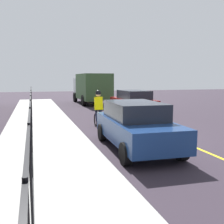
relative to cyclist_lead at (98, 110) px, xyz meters
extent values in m
plane|color=#302832|center=(-2.67, -0.78, -0.91)|extent=(80.00, 80.00, 0.00)
cube|color=yellow|center=(-2.67, -2.38, -0.91)|extent=(36.00, 0.12, 0.01)
cube|color=#A9A8A4|center=(-2.67, 2.62, -0.84)|extent=(40.00, 3.20, 0.15)
cylinder|color=black|center=(-8.13, 3.02, 0.04)|extent=(0.04, 0.04, 1.60)
cylinder|color=black|center=(-5.98, 3.02, 0.04)|extent=(0.04, 0.04, 1.60)
cylinder|color=black|center=(-3.82, 3.02, 0.04)|extent=(0.04, 0.04, 1.60)
cylinder|color=black|center=(-1.67, 3.02, 0.04)|extent=(0.04, 0.04, 1.60)
cylinder|color=black|center=(0.49, 3.02, 0.04)|extent=(0.04, 0.04, 1.60)
cylinder|color=black|center=(2.65, 3.02, 0.04)|extent=(0.04, 0.04, 1.60)
cylinder|color=black|center=(4.80, 3.02, 0.04)|extent=(0.04, 0.04, 1.60)
cylinder|color=black|center=(6.96, 3.02, 0.04)|extent=(0.04, 0.04, 1.60)
cylinder|color=black|center=(9.11, 3.02, 0.04)|extent=(0.04, 0.04, 1.60)
cube|color=black|center=(-1.67, 3.02, 0.79)|extent=(21.56, 0.04, 0.04)
torus|color=black|center=(0.61, -0.01, -0.58)|extent=(0.66, 0.07, 0.66)
torus|color=black|center=(-0.44, 0.01, -0.58)|extent=(0.66, 0.07, 0.66)
cube|color=black|center=(0.08, 0.00, -0.33)|extent=(0.93, 0.05, 0.24)
cylinder|color=black|center=(-0.07, 0.00, -0.18)|extent=(0.03, 0.03, 0.35)
cube|color=#F9E404|center=(-0.02, 0.00, 0.29)|extent=(0.35, 0.37, 0.63)
sphere|color=tan|center=(0.03, 0.00, 0.71)|extent=(0.22, 0.22, 0.22)
sphere|color=black|center=(0.03, 0.00, 0.78)|extent=(0.26, 0.26, 0.26)
cylinder|color=#191E38|center=(-0.04, 0.10, -0.23)|extent=(0.34, 0.13, 0.65)
cylinder|color=#191E38|center=(-0.04, -0.10, -0.23)|extent=(0.34, 0.13, 0.65)
cube|color=black|center=(-0.39, 0.01, -0.16)|extent=(0.24, 0.20, 0.18)
cube|color=maroon|center=(4.61, -3.52, -0.24)|extent=(4.44, 1.91, 0.70)
cube|color=#1E232D|center=(4.41, -3.53, 0.39)|extent=(2.50, 1.65, 0.56)
cylinder|color=black|center=(6.09, -2.64, -0.59)|extent=(0.65, 0.24, 0.64)
cylinder|color=black|center=(6.13, -4.33, -0.59)|extent=(0.65, 0.24, 0.64)
cylinder|color=black|center=(3.10, -2.71, -0.59)|extent=(0.65, 0.24, 0.64)
cylinder|color=black|center=(3.14, -4.41, -0.59)|extent=(0.65, 0.24, 0.64)
cube|color=navy|center=(-3.90, -0.34, -0.24)|extent=(4.47, 1.97, 0.70)
cube|color=#1E232D|center=(-3.70, -0.35, 0.39)|extent=(2.52, 1.68, 0.56)
cylinder|color=black|center=(-5.43, -1.13, -0.59)|extent=(0.65, 0.24, 0.64)
cylinder|color=black|center=(-5.36, 0.57, -0.59)|extent=(0.65, 0.24, 0.64)
cylinder|color=black|center=(-2.44, -1.25, -0.59)|extent=(0.65, 0.24, 0.64)
cylinder|color=black|center=(-2.37, 0.45, -0.59)|extent=(0.65, 0.24, 0.64)
cube|color=#33532D|center=(11.58, -2.39, 0.72)|extent=(4.79, 2.46, 2.30)
cube|color=silver|center=(14.99, -2.35, 0.52)|extent=(1.85, 2.23, 1.90)
cylinder|color=black|center=(14.84, -1.23, -0.43)|extent=(0.96, 0.31, 0.96)
cylinder|color=black|center=(14.87, -3.47, -0.43)|extent=(0.96, 0.31, 0.96)
cylinder|color=black|center=(10.50, -1.28, -0.43)|extent=(0.96, 0.31, 0.96)
cylinder|color=black|center=(10.53, -3.52, -0.43)|extent=(0.96, 0.31, 0.96)
camera|label=1|loc=(-11.99, 2.95, 1.46)|focal=42.47mm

